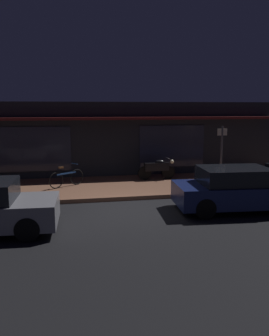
# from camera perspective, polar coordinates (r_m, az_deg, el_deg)

# --- Properties ---
(ground_plane) EXTENTS (60.00, 60.00, 0.00)m
(ground_plane) POSITION_cam_1_polar(r_m,az_deg,el_deg) (11.74, -1.85, -6.69)
(ground_plane) COLOR black
(sidewalk_slab) EXTENTS (18.00, 4.00, 0.15)m
(sidewalk_slab) POSITION_cam_1_polar(r_m,az_deg,el_deg) (14.59, -3.74, -3.10)
(sidewalk_slab) COLOR brown
(sidewalk_slab) RESTS_ON ground_plane
(storefront_building) EXTENTS (18.00, 3.30, 3.60)m
(storefront_building) POSITION_cam_1_polar(r_m,az_deg,el_deg) (17.65, -5.22, 4.83)
(storefront_building) COLOR black
(storefront_building) RESTS_ON ground_plane
(motorcycle) EXTENTS (1.70, 0.55, 0.97)m
(motorcycle) POSITION_cam_1_polar(r_m,az_deg,el_deg) (15.66, 3.73, -0.07)
(motorcycle) COLOR black
(motorcycle) RESTS_ON sidewalk_slab
(bicycle_parked) EXTENTS (1.40, 0.97, 0.91)m
(bicycle_parked) POSITION_cam_1_polar(r_m,az_deg,el_deg) (14.47, -11.05, -1.62)
(bicycle_parked) COLOR black
(bicycle_parked) RESTS_ON sidewalk_slab
(sign_post) EXTENTS (0.44, 0.09, 2.40)m
(sign_post) POSITION_cam_1_polar(r_m,az_deg,el_deg) (15.64, 14.02, 2.84)
(sign_post) COLOR #47474C
(sign_post) RESTS_ON sidewalk_slab
(parked_car_far) EXTENTS (4.22, 2.07, 1.42)m
(parked_car_far) POSITION_cam_1_polar(r_m,az_deg,el_deg) (11.93, 16.37, -3.33)
(parked_car_far) COLOR black
(parked_car_far) RESTS_ON ground_plane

